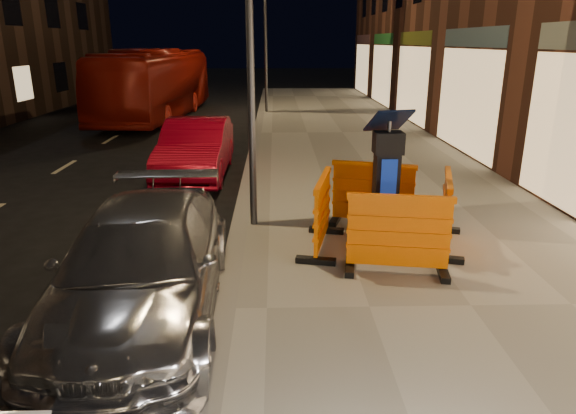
{
  "coord_description": "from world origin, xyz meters",
  "views": [
    {
      "loc": [
        0.64,
        -5.49,
        3.21
      ],
      "look_at": [
        0.8,
        1.0,
        1.1
      ],
      "focal_mm": 32.0,
      "sensor_mm": 36.0,
      "label": 1
    }
  ],
  "objects_px": {
    "barrier_kerbside": "(322,213)",
    "car_silver": "(147,315)",
    "parking_kiosk": "(386,184)",
    "barrier_back": "(373,195)",
    "barrier_front": "(398,235)",
    "bus_doubledecker": "(159,118)",
    "car_red": "(198,176)",
    "barrier_bldgside": "(446,212)"
  },
  "relations": [
    {
      "from": "parking_kiosk",
      "to": "barrier_front",
      "type": "distance_m",
      "value": 1.05
    },
    {
      "from": "barrier_front",
      "to": "barrier_kerbside",
      "type": "height_order",
      "value": "same"
    },
    {
      "from": "barrier_front",
      "to": "car_red",
      "type": "relative_size",
      "value": 0.34
    },
    {
      "from": "car_silver",
      "to": "barrier_back",
      "type": "bearing_deg",
      "value": 37.36
    },
    {
      "from": "car_silver",
      "to": "car_red",
      "type": "bearing_deg",
      "value": 90.41
    },
    {
      "from": "parking_kiosk",
      "to": "bus_doubledecker",
      "type": "xyz_separation_m",
      "value": [
        -6.75,
        15.26,
        -1.15
      ]
    },
    {
      "from": "parking_kiosk",
      "to": "barrier_kerbside",
      "type": "distance_m",
      "value": 1.05
    },
    {
      "from": "barrier_front",
      "to": "car_red",
      "type": "xyz_separation_m",
      "value": [
        -3.6,
        6.01,
        -0.71
      ]
    },
    {
      "from": "barrier_back",
      "to": "barrier_kerbside",
      "type": "relative_size",
      "value": 1.0
    },
    {
      "from": "barrier_front",
      "to": "car_red",
      "type": "distance_m",
      "value": 7.04
    },
    {
      "from": "barrier_front",
      "to": "barrier_kerbside",
      "type": "relative_size",
      "value": 1.0
    },
    {
      "from": "barrier_back",
      "to": "barrier_bldgside",
      "type": "relative_size",
      "value": 1.0
    },
    {
      "from": "barrier_back",
      "to": "car_silver",
      "type": "height_order",
      "value": "barrier_back"
    },
    {
      "from": "barrier_back",
      "to": "barrier_kerbside",
      "type": "distance_m",
      "value": 1.34
    },
    {
      "from": "barrier_front",
      "to": "bus_doubledecker",
      "type": "bearing_deg",
      "value": 122.06
    },
    {
      "from": "car_red",
      "to": "bus_doubledecker",
      "type": "bearing_deg",
      "value": 107.34
    },
    {
      "from": "car_silver",
      "to": "barrier_kerbside",
      "type": "bearing_deg",
      "value": 34.99
    },
    {
      "from": "car_red",
      "to": "bus_doubledecker",
      "type": "height_order",
      "value": "bus_doubledecker"
    },
    {
      "from": "barrier_kerbside",
      "to": "car_silver",
      "type": "distance_m",
      "value": 2.99
    },
    {
      "from": "barrier_bldgside",
      "to": "car_silver",
      "type": "distance_m",
      "value": 4.61
    },
    {
      "from": "barrier_front",
      "to": "car_red",
      "type": "height_order",
      "value": "barrier_front"
    },
    {
      "from": "parking_kiosk",
      "to": "car_silver",
      "type": "distance_m",
      "value": 3.87
    },
    {
      "from": "barrier_back",
      "to": "bus_doubledecker",
      "type": "bearing_deg",
      "value": 132.7
    },
    {
      "from": "barrier_bldgside",
      "to": "car_red",
      "type": "bearing_deg",
      "value": 58.44
    },
    {
      "from": "parking_kiosk",
      "to": "car_silver",
      "type": "height_order",
      "value": "parking_kiosk"
    },
    {
      "from": "barrier_front",
      "to": "bus_doubledecker",
      "type": "relative_size",
      "value": 0.14
    },
    {
      "from": "barrier_back",
      "to": "barrier_bldgside",
      "type": "distance_m",
      "value": 1.34
    },
    {
      "from": "parking_kiosk",
      "to": "car_red",
      "type": "bearing_deg",
      "value": 139.9
    },
    {
      "from": "barrier_bldgside",
      "to": "barrier_front",
      "type": "bearing_deg",
      "value": 151.47
    },
    {
      "from": "parking_kiosk",
      "to": "car_red",
      "type": "xyz_separation_m",
      "value": [
        -3.6,
        5.06,
        -1.15
      ]
    },
    {
      "from": "barrier_back",
      "to": "parking_kiosk",
      "type": "bearing_deg",
      "value": -72.53
    },
    {
      "from": "barrier_back",
      "to": "car_red",
      "type": "height_order",
      "value": "barrier_back"
    },
    {
      "from": "barrier_front",
      "to": "bus_doubledecker",
      "type": "xyz_separation_m",
      "value": [
        -6.75,
        16.21,
        -0.71
      ]
    },
    {
      "from": "car_silver",
      "to": "barrier_bldgside",
      "type": "bearing_deg",
      "value": 20.28
    },
    {
      "from": "parking_kiosk",
      "to": "barrier_bldgside",
      "type": "xyz_separation_m",
      "value": [
        0.95,
        0.0,
        -0.44
      ]
    },
    {
      "from": "car_red",
      "to": "parking_kiosk",
      "type": "bearing_deg",
      "value": -54.36
    },
    {
      "from": "barrier_back",
      "to": "car_silver",
      "type": "xyz_separation_m",
      "value": [
        -3.25,
        -2.72,
        -0.71
      ]
    },
    {
      "from": "barrier_front",
      "to": "bus_doubledecker",
      "type": "height_order",
      "value": "bus_doubledecker"
    },
    {
      "from": "car_red",
      "to": "bus_doubledecker",
      "type": "xyz_separation_m",
      "value": [
        -3.15,
        10.2,
        0.0
      ]
    },
    {
      "from": "barrier_back",
      "to": "barrier_kerbside",
      "type": "bearing_deg",
      "value": -117.53
    },
    {
      "from": "bus_doubledecker",
      "to": "barrier_back",
      "type": "bearing_deg",
      "value": -60.9
    },
    {
      "from": "barrier_front",
      "to": "barrier_bldgside",
      "type": "distance_m",
      "value": 1.34
    }
  ]
}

